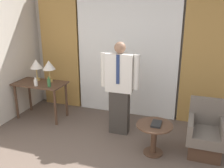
{
  "coord_description": "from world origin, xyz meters",
  "views": [
    {
      "loc": [
        1.32,
        -1.93,
        2.25
      ],
      "look_at": [
        0.04,
        1.83,
        0.96
      ],
      "focal_mm": 40.0,
      "sensor_mm": 36.0,
      "label": 1
    }
  ],
  "objects_px": {
    "table_lamp_right": "(49,66)",
    "bottle_by_lamp": "(36,82)",
    "armchair": "(205,135)",
    "person": "(120,86)",
    "desk": "(41,89)",
    "table_lamp_left": "(36,65)",
    "bottle_near_edge": "(49,83)",
    "side_table": "(154,134)",
    "book": "(156,124)"
  },
  "relations": [
    {
      "from": "table_lamp_right",
      "to": "bottle_by_lamp",
      "type": "relative_size",
      "value": 2.65
    },
    {
      "from": "bottle_by_lamp",
      "to": "armchair",
      "type": "xyz_separation_m",
      "value": [
        3.1,
        -0.11,
        -0.5
      ]
    },
    {
      "from": "bottle_by_lamp",
      "to": "person",
      "type": "distance_m",
      "value": 1.65
    },
    {
      "from": "desk",
      "to": "table_lamp_left",
      "type": "bearing_deg",
      "value": 138.26
    },
    {
      "from": "bottle_near_edge",
      "to": "table_lamp_left",
      "type": "bearing_deg",
      "value": 148.2
    },
    {
      "from": "desk",
      "to": "table_lamp_right",
      "type": "distance_m",
      "value": 0.49
    },
    {
      "from": "table_lamp_left",
      "to": "side_table",
      "type": "height_order",
      "value": "table_lamp_left"
    },
    {
      "from": "table_lamp_right",
      "to": "side_table",
      "type": "xyz_separation_m",
      "value": [
        2.24,
        -0.71,
        -0.73
      ]
    },
    {
      "from": "desk",
      "to": "side_table",
      "type": "xyz_separation_m",
      "value": [
        2.39,
        -0.58,
        -0.27
      ]
    },
    {
      "from": "bottle_by_lamp",
      "to": "book",
      "type": "relative_size",
      "value": 0.7
    },
    {
      "from": "table_lamp_right",
      "to": "bottle_by_lamp",
      "type": "distance_m",
      "value": 0.43
    },
    {
      "from": "bottle_near_edge",
      "to": "bottle_by_lamp",
      "type": "xyz_separation_m",
      "value": [
        -0.27,
        -0.04,
        -0.01
      ]
    },
    {
      "from": "person",
      "to": "bottle_by_lamp",
      "type": "bearing_deg",
      "value": -176.93
    },
    {
      "from": "table_lamp_left",
      "to": "book",
      "type": "xyz_separation_m",
      "value": [
        2.57,
        -0.71,
        -0.55
      ]
    },
    {
      "from": "book",
      "to": "person",
      "type": "bearing_deg",
      "value": 146.89
    },
    {
      "from": "bottle_by_lamp",
      "to": "table_lamp_left",
      "type": "bearing_deg",
      "value": 120.38
    },
    {
      "from": "table_lamp_right",
      "to": "armchair",
      "type": "xyz_separation_m",
      "value": [
        2.99,
        -0.43,
        -0.76
      ]
    },
    {
      "from": "person",
      "to": "armchair",
      "type": "distance_m",
      "value": 1.58
    },
    {
      "from": "bottle_by_lamp",
      "to": "person",
      "type": "bearing_deg",
      "value": 3.07
    },
    {
      "from": "bottle_near_edge",
      "to": "bottle_by_lamp",
      "type": "bearing_deg",
      "value": -171.96
    },
    {
      "from": "bottle_by_lamp",
      "to": "book",
      "type": "bearing_deg",
      "value": -9.29
    },
    {
      "from": "table_lamp_right",
      "to": "armchair",
      "type": "height_order",
      "value": "table_lamp_right"
    },
    {
      "from": "desk",
      "to": "armchair",
      "type": "relative_size",
      "value": 1.21
    },
    {
      "from": "table_lamp_left",
      "to": "table_lamp_right",
      "type": "bearing_deg",
      "value": 0.0
    },
    {
      "from": "bottle_near_edge",
      "to": "armchair",
      "type": "xyz_separation_m",
      "value": [
        2.83,
        -0.15,
        -0.51
      ]
    },
    {
      "from": "table_lamp_left",
      "to": "table_lamp_right",
      "type": "distance_m",
      "value": 0.3
    },
    {
      "from": "bottle_near_edge",
      "to": "person",
      "type": "distance_m",
      "value": 1.38
    },
    {
      "from": "armchair",
      "to": "book",
      "type": "height_order",
      "value": "armchair"
    },
    {
      "from": "table_lamp_left",
      "to": "person",
      "type": "height_order",
      "value": "person"
    },
    {
      "from": "desk",
      "to": "side_table",
      "type": "height_order",
      "value": "desk"
    },
    {
      "from": "table_lamp_left",
      "to": "desk",
      "type": "bearing_deg",
      "value": -41.74
    },
    {
      "from": "bottle_by_lamp",
      "to": "side_table",
      "type": "xyz_separation_m",
      "value": [
        2.35,
        -0.39,
        -0.47
      ]
    },
    {
      "from": "person",
      "to": "side_table",
      "type": "bearing_deg",
      "value": -33.98
    },
    {
      "from": "bottle_by_lamp",
      "to": "side_table",
      "type": "distance_m",
      "value": 2.43
    },
    {
      "from": "book",
      "to": "desk",
      "type": "bearing_deg",
      "value": 166.57
    },
    {
      "from": "person",
      "to": "book",
      "type": "relative_size",
      "value": 7.03
    },
    {
      "from": "side_table",
      "to": "book",
      "type": "xyz_separation_m",
      "value": [
        0.03,
        -0.0,
        0.17
      ]
    },
    {
      "from": "bottle_near_edge",
      "to": "book",
      "type": "height_order",
      "value": "bottle_near_edge"
    },
    {
      "from": "table_lamp_left",
      "to": "bottle_near_edge",
      "type": "bearing_deg",
      "value": -31.8
    },
    {
      "from": "bottle_near_edge",
      "to": "bottle_by_lamp",
      "type": "distance_m",
      "value": 0.27
    },
    {
      "from": "table_lamp_right",
      "to": "side_table",
      "type": "bearing_deg",
      "value": -17.52
    },
    {
      "from": "table_lamp_left",
      "to": "side_table",
      "type": "bearing_deg",
      "value": -15.57
    },
    {
      "from": "bottle_near_edge",
      "to": "side_table",
      "type": "distance_m",
      "value": 2.18
    },
    {
      "from": "bottle_by_lamp",
      "to": "person",
      "type": "height_order",
      "value": "person"
    },
    {
      "from": "armchair",
      "to": "side_table",
      "type": "height_order",
      "value": "armchair"
    },
    {
      "from": "table_lamp_right",
      "to": "bottle_near_edge",
      "type": "height_order",
      "value": "table_lamp_right"
    },
    {
      "from": "bottle_near_edge",
      "to": "desk",
      "type": "bearing_deg",
      "value": 153.95
    },
    {
      "from": "person",
      "to": "table_lamp_left",
      "type": "bearing_deg",
      "value": 172.77
    },
    {
      "from": "table_lamp_right",
      "to": "bottle_near_edge",
      "type": "xyz_separation_m",
      "value": [
        0.16,
        -0.28,
        -0.25
      ]
    },
    {
      "from": "armchair",
      "to": "table_lamp_right",
      "type": "bearing_deg",
      "value": 171.74
    }
  ]
}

